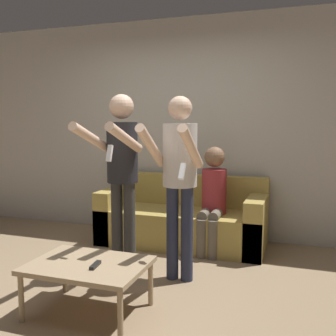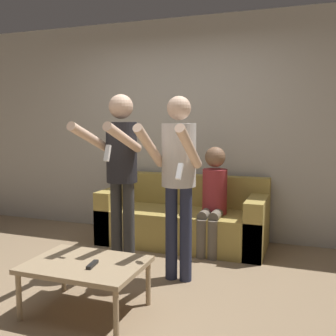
{
  "view_description": "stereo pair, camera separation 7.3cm",
  "coord_description": "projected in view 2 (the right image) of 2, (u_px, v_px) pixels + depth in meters",
  "views": [
    {
      "loc": [
        1.46,
        -2.88,
        1.45
      ],
      "look_at": [
        0.16,
        0.92,
        0.96
      ],
      "focal_mm": 42.0,
      "sensor_mm": 36.0,
      "label": 1
    },
    {
      "loc": [
        1.53,
        -2.86,
        1.45
      ],
      "look_at": [
        0.16,
        0.92,
        0.96
      ],
      "focal_mm": 42.0,
      "sensor_mm": 36.0,
      "label": 2
    }
  ],
  "objects": [
    {
      "name": "person_seated",
      "position": [
        213.0,
        195.0,
        4.31
      ],
      "size": [
        0.27,
        0.51,
        1.16
      ],
      "color": "#6B6051",
      "rests_on": "ground_plane"
    },
    {
      "name": "person_standing_left",
      "position": [
        121.0,
        164.0,
        3.65
      ],
      "size": [
        0.41,
        0.75,
        1.69
      ],
      "color": "#383838",
      "rests_on": "ground_plane"
    },
    {
      "name": "ground_plane",
      "position": [
        113.0,
        291.0,
        3.36
      ],
      "size": [
        14.0,
        14.0,
        0.0
      ],
      "primitive_type": "plane",
      "color": "#937A5B"
    },
    {
      "name": "couch",
      "position": [
        183.0,
        220.0,
        4.63
      ],
      "size": [
        1.92,
        0.77,
        0.79
      ],
      "color": "#AD9347",
      "rests_on": "ground_plane"
    },
    {
      "name": "coffee_table",
      "position": [
        86.0,
        267.0,
        2.94
      ],
      "size": [
        0.87,
        0.63,
        0.39
      ],
      "color": "tan",
      "rests_on": "ground_plane"
    },
    {
      "name": "wall_back",
      "position": [
        181.0,
        129.0,
        4.95
      ],
      "size": [
        6.4,
        0.06,
        2.7
      ],
      "color": "#B7B2A8",
      "rests_on": "ground_plane"
    },
    {
      "name": "remote_on_table",
      "position": [
        92.0,
        265.0,
        2.86
      ],
      "size": [
        0.05,
        0.15,
        0.02
      ],
      "color": "black",
      "rests_on": "coffee_table"
    },
    {
      "name": "person_standing_right",
      "position": [
        178.0,
        168.0,
        3.46
      ],
      "size": [
        0.42,
        0.7,
        1.66
      ],
      "color": "#282D47",
      "rests_on": "ground_plane"
    }
  ]
}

